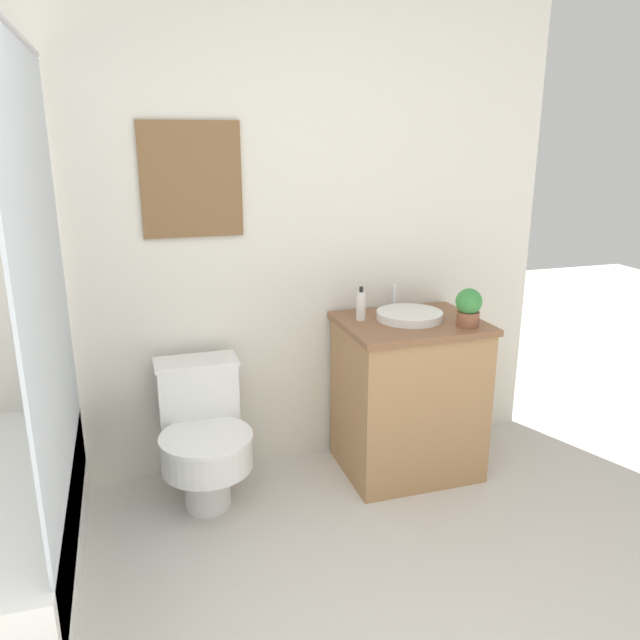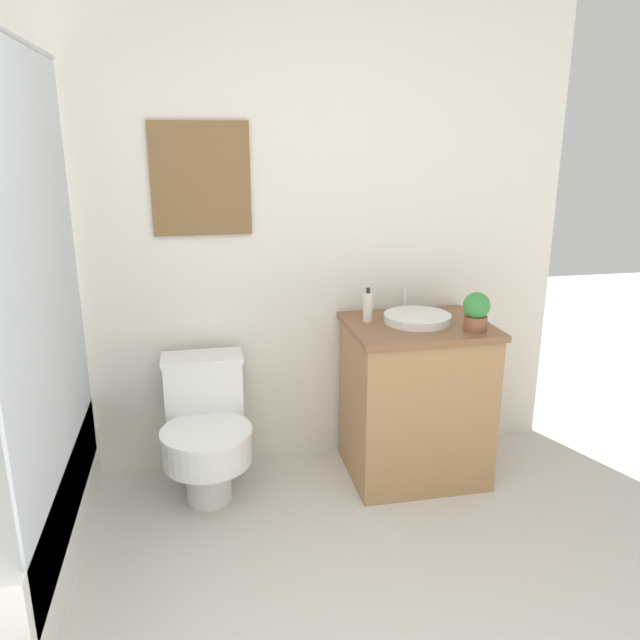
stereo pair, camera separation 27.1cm
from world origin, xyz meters
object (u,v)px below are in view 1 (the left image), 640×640
object	(u,v)px
sink	(409,315)
potted_plant	(469,307)
toilet	(203,433)
soap_bottle	(361,306)

from	to	relation	value
sink	potted_plant	bearing A→B (deg)	-40.68
toilet	sink	distance (m)	1.13
toilet	soap_bottle	xyz separation A→B (m)	(0.80, 0.07, 0.53)
toilet	soap_bottle	distance (m)	0.96
sink	soap_bottle	distance (m)	0.24
soap_bottle	potted_plant	xyz separation A→B (m)	(0.45, -0.24, 0.02)
soap_bottle	toilet	bearing A→B (deg)	-174.83
sink	potted_plant	distance (m)	0.29
soap_bottle	potted_plant	world-z (taller)	potted_plant
sink	soap_bottle	world-z (taller)	soap_bottle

